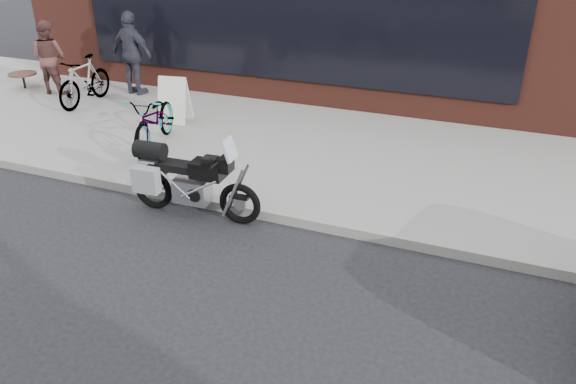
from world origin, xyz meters
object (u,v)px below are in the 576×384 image
at_px(bicycle_front, 155,120).
at_px(cafe_table, 22,74).
at_px(motorcycle, 185,180).
at_px(cafe_patron_right, 132,54).
at_px(bicycle_rear, 84,81).
at_px(sandwich_sign, 174,99).
at_px(cafe_patron_left, 49,57).

distance_m(bicycle_front, cafe_table, 5.62).
height_order(motorcycle, cafe_patron_right, cafe_patron_right).
xyz_separation_m(bicycle_rear, cafe_patron_right, (0.56, 1.10, 0.43)).
bearing_deg(bicycle_front, cafe_table, 144.08).
xyz_separation_m(motorcycle, cafe_table, (-6.99, 3.90, -0.06)).
height_order(motorcycle, cafe_table, motorcycle).
relative_size(bicycle_front, bicycle_rear, 1.09).
relative_size(bicycle_front, sandwich_sign, 2.05).
xyz_separation_m(cafe_table, cafe_patron_right, (2.86, 0.65, 0.61)).
xyz_separation_m(bicycle_rear, cafe_table, (-2.30, 0.45, -0.18)).
distance_m(bicycle_front, sandwich_sign, 1.40).
bearing_deg(sandwich_sign, bicycle_rear, 164.97).
bearing_deg(cafe_patron_right, sandwich_sign, 153.04).
height_order(bicycle_front, sandwich_sign, bicycle_front).
relative_size(motorcycle, sandwich_sign, 2.19).
xyz_separation_m(bicycle_front, cafe_patron_left, (-4.27, 2.04, 0.35)).
bearing_deg(bicycle_rear, cafe_patron_left, 158.95).
distance_m(sandwich_sign, cafe_patron_left, 3.92).
relative_size(cafe_patron_left, cafe_patron_right, 0.89).
height_order(bicycle_front, bicycle_rear, bicycle_rear).
bearing_deg(cafe_patron_left, bicycle_front, 150.17).
xyz_separation_m(motorcycle, bicycle_rear, (-4.69, 3.45, 0.12)).
bearing_deg(cafe_table, cafe_patron_right, 12.80).
distance_m(bicycle_front, bicycle_rear, 3.34).
distance_m(cafe_table, cafe_patron_right, 3.00).
height_order(bicycle_front, cafe_patron_left, cafe_patron_left).
distance_m(bicycle_rear, cafe_table, 2.35).
bearing_deg(bicycle_front, motorcycle, -61.07).
height_order(motorcycle, cafe_patron_left, cafe_patron_left).
bearing_deg(cafe_patron_right, cafe_patron_left, 27.23).
relative_size(cafe_table, cafe_patron_left, 0.39).
distance_m(bicycle_front, cafe_patron_left, 4.74).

